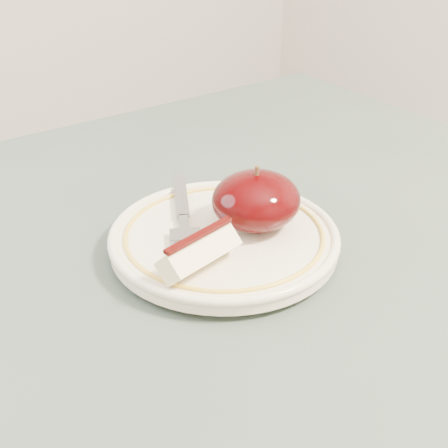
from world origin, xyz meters
TOP-DOWN VIEW (x-y plane):
  - table at (0.00, 0.00)m, footprint 0.90×0.90m
  - plate at (0.03, 0.08)m, footprint 0.20×0.20m
  - apple_half at (0.06, 0.08)m, footprint 0.08×0.08m
  - apple_wedge at (-0.02, 0.05)m, footprint 0.08×0.04m
  - fork at (0.01, 0.12)m, footprint 0.10×0.15m

SIDE VIEW (x-z plane):
  - table at x=0.00m, z-range 0.29..1.04m
  - plate at x=0.03m, z-range 0.75..0.77m
  - fork at x=0.01m, z-range 0.77..0.77m
  - apple_wedge at x=-0.02m, z-range 0.77..0.80m
  - apple_half at x=0.06m, z-range 0.76..0.82m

